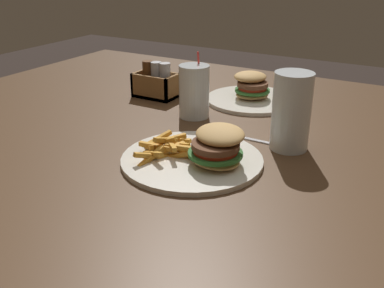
{
  "coord_description": "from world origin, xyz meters",
  "views": [
    {
      "loc": [
        0.48,
        -0.88,
        1.1
      ],
      "look_at": [
        0.06,
        -0.17,
        0.74
      ],
      "focal_mm": 42.0,
      "sensor_mm": 36.0,
      "label": 1
    }
  ],
  "objects": [
    {
      "name": "dining_table",
      "position": [
        0.0,
        0.0,
        0.64
      ],
      "size": [
        1.66,
        1.24,
        0.7
      ],
      "color": "#4C331E",
      "rests_on": "ground_plane"
    },
    {
      "name": "beer_glass",
      "position": [
        0.21,
        0.0,
        0.78
      ],
      "size": [
        0.08,
        0.08,
        0.17
      ],
      "color": "silver",
      "rests_on": "dining_table"
    },
    {
      "name": "spoon",
      "position": [
        0.06,
        -0.0,
        0.71
      ],
      "size": [
        0.16,
        0.04,
        0.01
      ],
      "rotation": [
        0.0,
        0.0,
        3.13
      ],
      "color": "silver",
      "rests_on": "dining_table"
    },
    {
      "name": "meal_plate_near",
      "position": [
        0.08,
        -0.17,
        0.73
      ],
      "size": [
        0.29,
        0.29,
        0.09
      ],
      "color": "silver",
      "rests_on": "dining_table"
    },
    {
      "name": "juice_glass",
      "position": [
        -0.07,
        0.07,
        0.77
      ],
      "size": [
        0.08,
        0.08,
        0.16
      ],
      "color": "silver",
      "rests_on": "dining_table"
    },
    {
      "name": "condiment_caddy",
      "position": [
        -0.25,
        0.17,
        0.74
      ],
      "size": [
        0.12,
        0.08,
        0.1
      ],
      "color": "brown",
      "rests_on": "dining_table"
    },
    {
      "name": "meal_plate_far",
      "position": [
        0.01,
        0.27,
        0.73
      ],
      "size": [
        0.26,
        0.26,
        0.08
      ],
      "color": "silver",
      "rests_on": "dining_table"
    }
  ]
}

